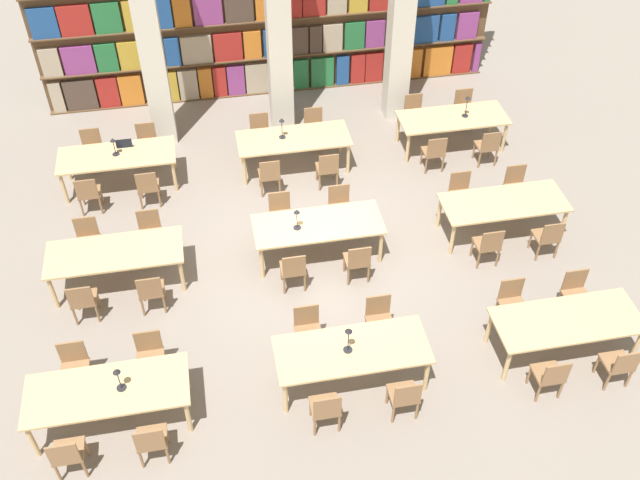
{
  "coord_description": "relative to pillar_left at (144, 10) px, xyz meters",
  "views": [
    {
      "loc": [
        -1.68,
        -9.22,
        9.14
      ],
      "look_at": [
        0.0,
        -0.28,
        0.68
      ],
      "focal_mm": 40.0,
      "sensor_mm": 36.0,
      "label": 1
    }
  ],
  "objects": [
    {
      "name": "chair_6",
      "position": [
        3.25,
        -7.9,
        -2.54
      ],
      "size": [
        0.42,
        0.4,
        0.86
      ],
      "color": "olive",
      "rests_on": "ground_plane"
    },
    {
      "name": "chair_0",
      "position": [
        -1.49,
        -7.97,
        -2.54
      ],
      "size": [
        0.42,
        0.4,
        0.86
      ],
      "color": "olive",
      "rests_on": "ground_plane"
    },
    {
      "name": "chair_3",
      "position": [
        -0.37,
        -6.46,
        -2.54
      ],
      "size": [
        0.42,
        0.4,
        0.86
      ],
      "rotation": [
        0.0,
        0.0,
        3.14
      ],
      "color": "olive",
      "rests_on": "ground_plane"
    },
    {
      "name": "chair_17",
      "position": [
        2.07,
        -3.55,
        -2.54
      ],
      "size": [
        0.42,
        0.4,
        0.86
      ],
      "rotation": [
        0.0,
        0.0,
        3.14
      ],
      "color": "olive",
      "rests_on": "ground_plane"
    },
    {
      "name": "chair_4",
      "position": [
        2.09,
        -7.9,
        -2.54
      ],
      "size": [
        0.42,
        0.4,
        0.86
      ],
      "color": "olive",
      "rests_on": "ground_plane"
    },
    {
      "name": "reading_table_1",
      "position": [
        2.63,
        -7.15,
        -2.32
      ],
      "size": [
        2.31,
        0.93,
        0.76
      ],
      "color": "tan",
      "rests_on": "ground_plane"
    },
    {
      "name": "chair_7",
      "position": [
        3.25,
        -6.4,
        -2.54
      ],
      "size": [
        0.42,
        0.4,
        0.86
      ],
      "rotation": [
        0.0,
        0.0,
        3.14
      ],
      "color": "olive",
      "rests_on": "ground_plane"
    },
    {
      "name": "desk_lamp_4",
      "position": [
        2.41,
        -1.55,
        -1.93
      ],
      "size": [
        0.14,
        0.14,
        0.46
      ],
      "color": "#232328",
      "rests_on": "reading_table_7"
    },
    {
      "name": "reading_table_8",
      "position": [
        6.09,
        -1.47,
        -2.32
      ],
      "size": [
        2.31,
        0.93,
        0.76
      ],
      "color": "tan",
      "rests_on": "ground_plane"
    },
    {
      "name": "chair_30",
      "position": [
        3.2,
        -2.35,
        -2.54
      ],
      "size": [
        0.42,
        0.4,
        0.86
      ],
      "color": "olive",
      "rests_on": "ground_plane"
    },
    {
      "name": "reading_table_0",
      "position": [
        -0.93,
        -7.21,
        -2.32
      ],
      "size": [
        2.31,
        0.93,
        0.76
      ],
      "color": "tan",
      "rests_on": "ground_plane"
    },
    {
      "name": "pillar_left",
      "position": [
        0.0,
        0.0,
        0.0
      ],
      "size": [
        0.49,
        0.49,
        6.0
      ],
      "color": "beige",
      "rests_on": "ground_plane"
    },
    {
      "name": "chair_26",
      "position": [
        -0.36,
        -2.28,
        -2.54
      ],
      "size": [
        0.42,
        0.4,
        0.86
      ],
      "color": "olive",
      "rests_on": "ground_plane"
    },
    {
      "name": "chair_18",
      "position": [
        3.2,
        -5.05,
        -2.54
      ],
      "size": [
        0.42,
        0.4,
        0.86
      ],
      "color": "olive",
      "rests_on": "ground_plane"
    },
    {
      "name": "reading_table_5",
      "position": [
        6.12,
        -4.33,
        -2.32
      ],
      "size": [
        2.31,
        0.93,
        0.76
      ],
      "color": "tan",
      "rests_on": "ground_plane"
    },
    {
      "name": "reading_table_2",
      "position": [
        6.04,
        -7.2,
        -2.32
      ],
      "size": [
        2.31,
        0.93,
        0.76
      ],
      "color": "tan",
      "rests_on": "ground_plane"
    },
    {
      "name": "reading_table_3",
      "position": [
        -0.9,
        -4.36,
        -2.32
      ],
      "size": [
        2.31,
        0.93,
        0.76
      ],
      "color": "tan",
      "rests_on": "ground_plane"
    },
    {
      "name": "chair_19",
      "position": [
        3.2,
        -3.55,
        -2.54
      ],
      "size": [
        0.42,
        0.4,
        0.86
      ],
      "rotation": [
        0.0,
        0.0,
        3.14
      ],
      "color": "olive",
      "rests_on": "ground_plane"
    },
    {
      "name": "reading_table_6",
      "position": [
        -0.92,
        -1.53,
        -2.32
      ],
      "size": [
        2.31,
        0.93,
        0.76
      ],
      "color": "tan",
      "rests_on": "ground_plane"
    },
    {
      "name": "chair_12",
      "position": [
        -1.43,
        -5.12,
        -2.54
      ],
      "size": [
        0.42,
        0.4,
        0.86
      ],
      "color": "olive",
      "rests_on": "ground_plane"
    },
    {
      "name": "chair_28",
      "position": [
        2.02,
        -2.35,
        -2.54
      ],
      "size": [
        0.42,
        0.4,
        0.86
      ],
      "color": "olive",
      "rests_on": "ground_plane"
    },
    {
      "name": "desk_lamp_1",
      "position": [
        2.56,
        -7.16,
        -1.91
      ],
      "size": [
        0.14,
        0.14,
        0.49
      ],
      "color": "#232328",
      "rests_on": "reading_table_1"
    },
    {
      "name": "desk_lamp_3",
      "position": [
        -0.93,
        -1.52,
        -1.99
      ],
      "size": [
        0.14,
        0.14,
        0.39
      ],
      "color": "#232328",
      "rests_on": "reading_table_6"
    },
    {
      "name": "chair_24",
      "position": [
        -1.48,
        -2.28,
        -2.54
      ],
      "size": [
        0.42,
        0.4,
        0.86
      ],
      "color": "olive",
      "rests_on": "ground_plane"
    },
    {
      "name": "chair_23",
      "position": [
        6.7,
        -3.58,
        -2.54
      ],
      "size": [
        0.42,
        0.4,
        0.86
      ],
      "rotation": [
        0.0,
        0.0,
        3.14
      ],
      "color": "olive",
      "rests_on": "ground_plane"
    },
    {
      "name": "chair_8",
      "position": [
        5.48,
        -7.95,
        -2.54
      ],
      "size": [
        0.42,
        0.4,
        0.86
      ],
      "color": "olive",
      "rests_on": "ground_plane"
    },
    {
      "name": "chair_35",
      "position": [
        6.63,
        -0.72,
        -2.54
      ],
      "size": [
        0.42,
        0.4,
        0.86
      ],
      "rotation": [
        0.0,
        0.0,
        3.14
      ],
      "color": "olive",
      "rests_on": "ground_plane"
    },
    {
      "name": "chair_22",
      "position": [
        6.7,
        -5.08,
        -2.54
      ],
      "size": [
        0.42,
        0.4,
        0.86
      ],
      "color": "olive",
      "rests_on": "ground_plane"
    },
    {
      "name": "chair_25",
      "position": [
        -1.48,
        -0.78,
        -2.54
      ],
      "size": [
        0.42,
        0.4,
        0.86
      ],
      "rotation": [
        0.0,
        0.0,
        3.14
      ],
      "color": "olive",
      "rests_on": "ground_plane"
    },
    {
      "name": "desk_lamp_0",
      "position": [
        -0.72,
        -7.23,
        -1.95
      ],
      "size": [
        0.14,
        0.14,
        0.44
      ],
      "color": "#232328",
      "rests_on": "reading_table_0"
    },
    {
      "name": "laptop",
      "position": [
        -0.75,
        -1.26,
        -2.2
      ],
      "size": [
        0.32,
        0.22,
        0.21
      ],
      "rotation": [
        0.0,
        0.0,
        3.14
      ],
      "color": "silver",
      "rests_on": "reading_table_6"
    },
    {
      "name": "chair_34",
      "position": [
        6.63,
        -2.22,
        -2.54
      ],
      "size": [
        0.42,
        0.4,
        0.86
      ],
      "color": "olive",
      "rests_on": "ground_plane"
    },
    {
      "name": "chair_9",
      "position": [
        5.48,
        -6.45,
        -2.54
      ],
      "size": [
        0.42,
        0.4,
        0.86
      ],
      "rotation": [
        0.0,
        0.0,
        3.14
      ],
      "color": "olive",
      "rests_on": "ground_plane"
    },
    {
      "name": "chair_13",
      "position": [
        -1.43,
        -3.61,
        -2.54
      ],
      "size": [
        0.42,
        0.4,
        0.86
      ],
      "rotation": [
        0.0,
        0.0,
        3.14
      ],
      "color": "olive",
      "rests_on": "ground_plane"
    },
    {
      "name": "desk_lamp_5",
      "position": [
        6.35,
        -1.48,
        -1.91
      ],
      "size": [
        0.14,
        0.14,
        0.49
      ],
      "color": "#232328",
      "rests_on": "reading_table_8"
    },
    {
      "name": "chair_2",
      "position": [
        -0.37,
        -7.97,
        -2.54
      ],
      "size": [
        0.42,
        0.4,
        0.86
      ],
      "color": "olive",
      "rests_on": "ground_plane"
    },
    {
      "name": "chair_14",
      "position": [
        -0.33,
        -5.12,
        -2.54
      ],
      "size": [
        0.42,
        0.4,
        0.86
      ],
      "color": "olive",
      "rests_on": "ground_plane"
    },
    {
      "name": "chair_11",
      "position": [
        6.59,
        -6.45,
        -2.54
      ],
      "size": [
        0.42,
        0.4,
        0.86
      ],
      "rotation": [
        0.0,
        0.0,
        3.14
      ],
      "color": "olive",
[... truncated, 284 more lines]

